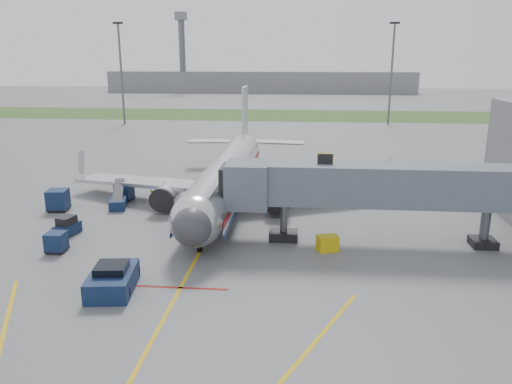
# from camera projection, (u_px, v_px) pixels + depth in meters

# --- Properties ---
(ground) EXTENTS (400.00, 400.00, 0.00)m
(ground) POSITION_uv_depth(u_px,v_px,m) (194.00, 262.00, 34.66)
(ground) COLOR #565659
(ground) RESTS_ON ground
(grass_strip) EXTENTS (300.00, 25.00, 0.01)m
(grass_strip) POSITION_uv_depth(u_px,v_px,m) (273.00, 115.00, 121.09)
(grass_strip) COLOR #2D4C1E
(grass_strip) RESTS_ON ground
(apron_markings) EXTENTS (21.52, 50.00, 0.01)m
(apron_markings) POSITION_uv_depth(u_px,v_px,m) (166.00, 315.00, 27.55)
(apron_markings) COLOR gold
(apron_markings) RESTS_ON ground
(airliner) EXTENTS (32.10, 35.67, 10.25)m
(airliner) POSITION_uv_depth(u_px,v_px,m) (227.00, 175.00, 48.61)
(airliner) COLOR silver
(airliner) RESTS_ON ground
(jet_bridge) EXTENTS (25.30, 4.00, 6.90)m
(jet_bridge) POSITION_uv_depth(u_px,v_px,m) (376.00, 186.00, 37.11)
(jet_bridge) COLOR slate
(jet_bridge) RESTS_ON ground
(light_mast_left) EXTENTS (2.00, 0.44, 20.40)m
(light_mast_left) POSITION_uv_depth(u_px,v_px,m) (121.00, 72.00, 101.77)
(light_mast_left) COLOR #595B60
(light_mast_left) RESTS_ON ground
(light_mast_right) EXTENTS (2.00, 0.44, 20.40)m
(light_mast_right) POSITION_uv_depth(u_px,v_px,m) (392.00, 72.00, 101.57)
(light_mast_right) COLOR #595B60
(light_mast_right) RESTS_ON ground
(distant_terminal) EXTENTS (120.00, 14.00, 8.00)m
(distant_terminal) POSITION_uv_depth(u_px,v_px,m) (260.00, 82.00, 197.77)
(distant_terminal) COLOR slate
(distant_terminal) RESTS_ON ground
(control_tower) EXTENTS (4.00, 4.00, 30.00)m
(control_tower) POSITION_uv_depth(u_px,v_px,m) (182.00, 47.00, 192.19)
(control_tower) COLOR #595B60
(control_tower) RESTS_ON ground
(pushback_tug) EXTENTS (3.04, 4.42, 1.72)m
(pushback_tug) POSITION_uv_depth(u_px,v_px,m) (112.00, 280.00, 30.27)
(pushback_tug) COLOR black
(pushback_tug) RESTS_ON ground
(baggage_tug) EXTENTS (1.65, 2.42, 1.55)m
(baggage_tug) POSITION_uv_depth(u_px,v_px,m) (67.00, 227.00, 39.74)
(baggage_tug) COLOR black
(baggage_tug) RESTS_ON ground
(baggage_cart_a) EXTENTS (2.05, 2.05, 1.96)m
(baggage_cart_a) POSITION_uv_depth(u_px,v_px,m) (58.00, 200.00, 46.04)
(baggage_cart_a) COLOR black
(baggage_cart_a) RESTS_ON ground
(baggage_cart_b) EXTENTS (1.37, 1.37, 1.47)m
(baggage_cart_b) POSITION_uv_depth(u_px,v_px,m) (56.00, 242.00, 36.31)
(baggage_cart_b) COLOR black
(baggage_cart_b) RESTS_ON ground
(baggage_cart_c) EXTENTS (1.72, 1.72, 1.71)m
(baggage_cart_c) POSITION_uv_depth(u_px,v_px,m) (124.00, 192.00, 49.19)
(baggage_cart_c) COLOR black
(baggage_cart_c) RESTS_ON ground
(belt_loader) EXTENTS (2.32, 4.55, 2.14)m
(belt_loader) POSITION_uv_depth(u_px,v_px,m) (119.00, 201.00, 47.40)
(belt_loader) COLOR black
(belt_loader) RESTS_ON ground
(ground_power_cart) EXTENTS (1.71, 1.41, 1.17)m
(ground_power_cart) POSITION_uv_depth(u_px,v_px,m) (328.00, 243.00, 36.54)
(ground_power_cart) COLOR gold
(ground_power_cart) RESTS_ON ground
(ramp_worker) EXTENTS (0.65, 0.56, 1.51)m
(ramp_worker) POSITION_uv_depth(u_px,v_px,m) (152.00, 197.00, 47.72)
(ramp_worker) COLOR #A3E41A
(ramp_worker) RESTS_ON ground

